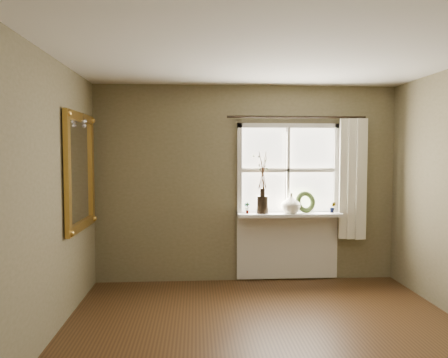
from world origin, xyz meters
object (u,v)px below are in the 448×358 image
object	(u,v)px
cream_vase	(291,203)
gilt_mirror	(80,171)
wreath	(305,204)
dark_jug	(262,205)

from	to	relation	value
cream_vase	gilt_mirror	size ratio (longest dim) A/B	0.20
wreath	dark_jug	bearing A→B (deg)	167.29
cream_vase	gilt_mirror	distance (m)	2.66
dark_jug	wreath	distance (m)	0.58
cream_vase	wreath	world-z (taller)	cream_vase
wreath	gilt_mirror	xyz separation A→B (m)	(-2.74, -0.72, 0.47)
dark_jug	cream_vase	bearing A→B (deg)	0.00
gilt_mirror	dark_jug	bearing A→B (deg)	17.46
dark_jug	cream_vase	distance (m)	0.38
dark_jug	gilt_mirror	bearing A→B (deg)	-162.54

